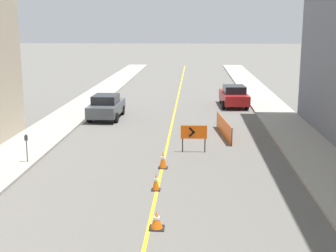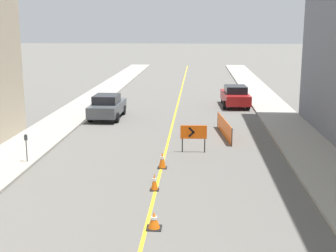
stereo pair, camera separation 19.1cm
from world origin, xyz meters
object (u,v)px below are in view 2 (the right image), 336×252
Objects in this scene: arrow_barricade_primary at (194,133)px; parked_car_curb_near at (107,106)px; traffic_cone_fourth at (154,220)px; traffic_cone_fifth at (154,182)px; parked_car_curb_mid at (235,96)px; traffic_cone_farthest at (162,160)px; parking_meter_near_curb at (26,142)px.

arrow_barricade_primary is 9.84m from parked_car_curb_near.
traffic_cone_fifth is at bearing 95.03° from traffic_cone_fourth.
parked_car_curb_near is at bearing 107.95° from traffic_cone_fifth.
traffic_cone_fifth is 0.15× the size of parked_car_curb_mid.
traffic_cone_fourth is 0.83× the size of traffic_cone_fifth.
traffic_cone_farthest is at bearing 91.95° from traffic_cone_fourth.
parked_car_curb_mid is (8.75, 5.14, 0.00)m from parked_car_curb_near.
parked_car_curb_near reaches higher than traffic_cone_fifth.
traffic_cone_farthest is at bearing -66.05° from parked_car_curb_near.
traffic_cone_fourth is 3.37m from traffic_cone_fifth.
arrow_barricade_primary is (1.40, 5.41, 0.63)m from traffic_cone_fifth.
arrow_barricade_primary reaches higher than traffic_cone_fifth.
traffic_cone_fourth is 0.40× the size of arrow_barricade_primary.
traffic_cone_fifth is 0.15× the size of parked_car_curb_near.
parked_car_curb_near reaches higher than parking_meter_near_curb.
arrow_barricade_primary is at bearing 63.60° from traffic_cone_farthest.
parked_car_curb_near is (-5.74, 7.99, -0.15)m from arrow_barricade_primary.
traffic_cone_fourth is at bearing -103.75° from parked_car_curb_mid.
traffic_cone_farthest is (-0.21, 6.11, 0.10)m from traffic_cone_fourth.
parked_car_curb_near is (-4.43, 10.64, 0.44)m from traffic_cone_farthest.
traffic_cone_fifth is at bearing -26.29° from parking_meter_near_curb.
traffic_cone_fifth is at bearing -106.82° from arrow_barricade_primary.
traffic_cone_farthest is at bearing -108.43° from parked_car_curb_mid.
parked_car_curb_mid reaches higher than parking_meter_near_curb.
traffic_cone_fifth is 19.06m from parked_car_curb_mid.
traffic_cone_farthest reaches higher than traffic_cone_fifth.
parked_car_curb_near is 0.99× the size of parked_car_curb_mid.
traffic_cone_fifth is 14.09m from parked_car_curb_near.
traffic_cone_fifth is at bearing -91.82° from traffic_cone_farthest.
parking_meter_near_curb is (-5.93, 2.93, 0.70)m from traffic_cone_fifth.
parked_car_curb_mid reaches higher than traffic_cone_fourth.
parking_meter_near_curb is (-6.02, 0.17, 0.66)m from traffic_cone_farthest.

